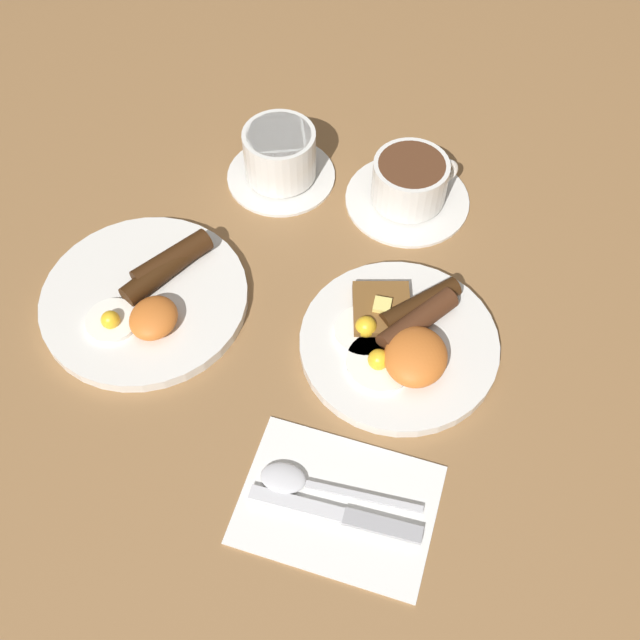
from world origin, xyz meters
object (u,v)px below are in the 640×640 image
(spoon, at_px, (300,482))
(teacup_far, at_px, (280,157))
(breakfast_plate_far, at_px, (147,296))
(breakfast_plate_near, at_px, (401,341))
(teacup_near, at_px, (410,185))
(knife, at_px, (345,516))

(spoon, bearing_deg, teacup_far, -72.64)
(breakfast_plate_far, relative_size, teacup_far, 1.69)
(breakfast_plate_near, distance_m, teacup_near, 0.23)
(teacup_far, distance_m, spoon, 0.45)
(teacup_far, bearing_deg, knife, -154.82)
(breakfast_plate_near, xyz_separation_m, teacup_near, (0.23, 0.04, 0.01))
(teacup_near, relative_size, knife, 0.92)
(breakfast_plate_far, height_order, teacup_far, teacup_far)
(teacup_far, height_order, spoon, teacup_far)
(breakfast_plate_far, bearing_deg, knife, -123.21)
(breakfast_plate_far, distance_m, spoon, 0.30)
(teacup_near, xyz_separation_m, teacup_far, (-0.00, 0.18, 0.01))
(breakfast_plate_near, relative_size, teacup_far, 1.56)
(knife, bearing_deg, teacup_far, -65.89)
(breakfast_plate_near, relative_size, knife, 1.28)
(breakfast_plate_far, height_order, teacup_near, teacup_near)
(breakfast_plate_near, height_order, breakfast_plate_far, breakfast_plate_near)
(breakfast_plate_near, bearing_deg, teacup_near, 9.85)
(knife, bearing_deg, breakfast_plate_near, -93.50)
(breakfast_plate_near, height_order, teacup_far, teacup_far)
(breakfast_plate_far, xyz_separation_m, teacup_near, (0.25, -0.27, 0.02))
(teacup_far, distance_m, knife, 0.49)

